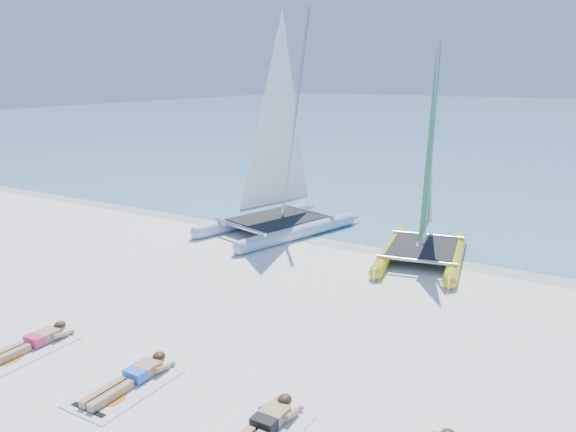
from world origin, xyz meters
name	(u,v)px	position (x,y,z in m)	size (l,w,h in m)	color
ground	(258,307)	(0.00, 0.00, 0.00)	(140.00, 140.00, 0.00)	white
sea	(559,118)	(0.00, 63.00, 0.01)	(140.00, 115.00, 0.01)	#73B6C0
wet_sand_strip	(358,244)	(0.00, 5.50, 0.00)	(140.00, 1.40, 0.01)	silver
catamaran_blue	(278,165)	(-2.84, 5.51, 2.17)	(3.93, 5.84, 7.29)	#A7C6DC
catamaran_yellow	(428,189)	(2.03, 5.50, 1.92)	(2.89, 4.91, 6.10)	yellow
towel_a	(24,351)	(-2.64, -3.90, 0.01)	(1.00, 1.85, 0.02)	silver
sunbather_a	(33,341)	(-2.64, -3.71, 0.12)	(0.37, 1.73, 0.26)	tan
towel_b	(125,388)	(-0.07, -3.85, 0.01)	(1.00, 1.85, 0.02)	silver
sunbather_b	(133,376)	(-0.07, -3.65, 0.12)	(0.37, 1.73, 0.26)	tan
sunbather_c	(262,426)	(2.53, -3.69, 0.12)	(0.37, 1.73, 0.26)	tan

